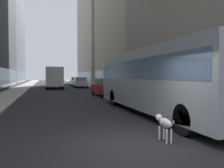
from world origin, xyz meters
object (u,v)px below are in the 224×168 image
object	(u,v)px
car_red_coupe	(105,87)
box_truck	(54,77)
dalmatian_dog	(164,123)
transit_bus	(157,77)
car_silver_sedan	(80,82)
car_white_van	(76,82)

from	to	relation	value
car_red_coupe	box_truck	bearing A→B (deg)	105.47
box_truck	dalmatian_dog	xyz separation A→B (m)	(1.97, -29.17, -1.15)
car_red_coupe	transit_bus	bearing A→B (deg)	-90.00
car_silver_sedan	car_white_van	world-z (taller)	same
transit_bus	box_truck	distance (m)	25.01
transit_bus	box_truck	size ratio (longest dim) A/B	1.54
car_red_coupe	dalmatian_dog	world-z (taller)	car_red_coupe
car_white_van	car_red_coupe	world-z (taller)	same
car_silver_sedan	car_red_coupe	bearing A→B (deg)	-90.00
car_white_van	car_red_coupe	distance (m)	20.42
car_silver_sedan	car_red_coupe	size ratio (longest dim) A/B	0.98
dalmatian_dog	car_red_coupe	bearing A→B (deg)	82.16
car_silver_sedan	box_truck	world-z (taller)	box_truck
transit_bus	car_red_coupe	world-z (taller)	transit_bus
car_silver_sedan	box_truck	xyz separation A→B (m)	(-4.00, -1.23, 0.84)
car_red_coupe	dalmatian_dog	distance (m)	14.85
box_truck	transit_bus	bearing A→B (deg)	-80.80
car_red_coupe	car_white_van	bearing A→B (deg)	90.00
transit_bus	dalmatian_dog	size ratio (longest dim) A/B	11.98
dalmatian_dog	car_white_van	bearing A→B (deg)	86.70
car_white_van	car_red_coupe	size ratio (longest dim) A/B	0.99
transit_bus	dalmatian_dog	bearing A→B (deg)	-114.33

